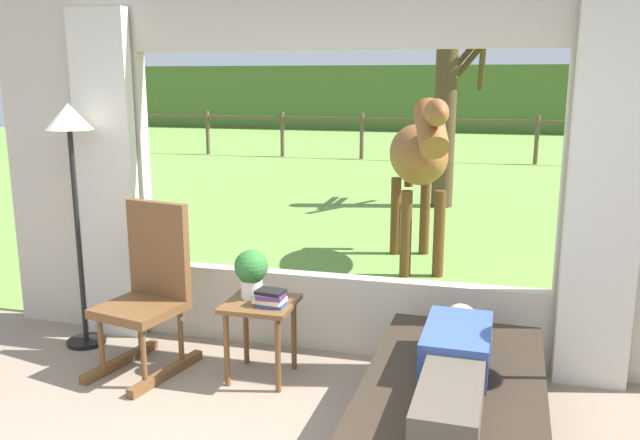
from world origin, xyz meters
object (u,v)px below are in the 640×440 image
reclining_person (455,364)px  recliner_sofa (453,414)px  floor_lamp_left (71,152)px  horse (419,157)px  book_stack (271,298)px  rocking_chair (150,289)px  potted_plant (251,271)px  pasture_tree (448,117)px  side_table (261,315)px

reclining_person → recliner_sofa: bearing=91.8°
recliner_sofa → reclining_person: 0.31m
floor_lamp_left → horse: 3.35m
recliner_sofa → book_stack: (-1.17, 0.53, 0.35)m
reclining_person → horse: size_ratio=0.79×
floor_lamp_left → recliner_sofa: bearing=-16.2°
reclining_person → book_stack: reclining_person is taller
floor_lamp_left → rocking_chair: bearing=-18.1°
floor_lamp_left → potted_plant: bearing=-5.7°
potted_plant → horse: horse is taller
reclining_person → floor_lamp_left: size_ratio=0.82×
pasture_tree → side_table: bearing=-96.9°
reclining_person → horse: horse is taller
side_table → book_stack: 0.18m
reclining_person → book_stack: bearing=155.5°
rocking_chair → pasture_tree: pasture_tree is taller
rocking_chair → pasture_tree: 6.42m
horse → pasture_tree: 3.40m
side_table → pasture_tree: size_ratio=0.18×
side_table → potted_plant: 0.29m
reclining_person → book_stack: size_ratio=7.12×
rocking_chair → book_stack: (0.86, -0.03, 0.03)m
reclining_person → rocking_chair: 2.12m
recliner_sofa → side_table: bearing=156.8°
pasture_tree → reclining_person: bearing=-85.7°
side_table → horse: size_ratio=0.29×
recliner_sofa → horse: horse is taller
recliner_sofa → reclining_person: bearing=-88.2°
side_table → floor_lamp_left: (-1.44, 0.20, 0.99)m
recliner_sofa → potted_plant: (-1.34, 0.65, 0.48)m
reclining_person → horse: bearing=101.2°
book_stack → rocking_chair: bearing=177.7°
rocking_chair → horse: bearing=75.2°
potted_plant → book_stack: bearing=-34.7°
rocking_chair → potted_plant: bearing=19.6°
horse → floor_lamp_left: bearing=35.3°
recliner_sofa → floor_lamp_left: size_ratio=0.99×
recliner_sofa → pasture_tree: pasture_tree is taller
reclining_person → side_table: 1.41m
book_stack → floor_lamp_left: floor_lamp_left is taller
floor_lamp_left → reclining_person: bearing=-17.1°
reclining_person → rocking_chair: (-2.03, 0.61, 0.02)m
reclining_person → rocking_chair: bearing=165.0°
side_table → book_stack: bearing=-32.7°
reclining_person → rocking_chair: size_ratio=1.28×
potted_plant → pasture_tree: 6.19m
floor_lamp_left → horse: size_ratio=0.96×
side_table → floor_lamp_left: 1.76m
recliner_sofa → floor_lamp_left: (-2.70, 0.78, 1.19)m
rocking_chair → pasture_tree: (1.51, 6.19, 0.81)m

